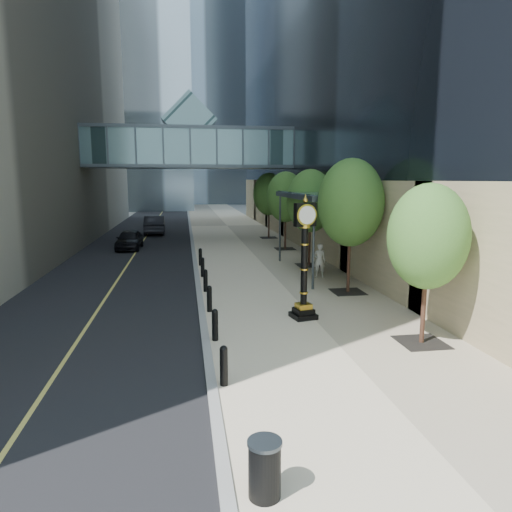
% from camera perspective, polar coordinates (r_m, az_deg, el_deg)
% --- Properties ---
extents(ground, '(320.00, 320.00, 0.00)m').
position_cam_1_polar(ground, '(11.35, 10.81, -17.07)').
color(ground, gray).
rests_on(ground, ground).
extents(road, '(8.00, 180.00, 0.02)m').
position_cam_1_polar(road, '(49.90, -12.84, 3.53)').
color(road, black).
rests_on(road, ground).
extents(sidewalk, '(8.00, 180.00, 0.06)m').
position_cam_1_polar(sidewalk, '(49.99, -3.64, 3.78)').
color(sidewalk, beige).
rests_on(sidewalk, ground).
extents(curb, '(0.25, 180.00, 0.07)m').
position_cam_1_polar(curb, '(49.78, -8.24, 3.68)').
color(curb, gray).
rests_on(curb, ground).
extents(distant_tower_c, '(22.00, 22.00, 65.00)m').
position_cam_1_polar(distant_tower_c, '(132.42, -10.50, 21.38)').
color(distant_tower_c, '#9FB8C8').
rests_on(distant_tower_c, ground).
extents(skywalk, '(17.00, 4.20, 5.80)m').
position_cam_1_polar(skywalk, '(37.62, -8.27, 13.52)').
color(skywalk, '#446C6D').
rests_on(skywalk, ground).
extents(entrance_canopy, '(3.00, 8.00, 4.38)m').
position_cam_1_polar(entrance_canopy, '(24.57, 7.80, 7.47)').
color(entrance_canopy, '#383F44').
rests_on(entrance_canopy, ground).
extents(bollard_row, '(0.20, 16.20, 0.90)m').
position_cam_1_polar(bollard_row, '(19.09, -6.11, -4.26)').
color(bollard_row, black).
rests_on(bollard_row, sidewalk).
extents(street_trees, '(2.87, 28.54, 5.91)m').
position_cam_1_polar(street_trees, '(27.07, 6.48, 6.85)').
color(street_trees, black).
rests_on(street_trees, sidewalk).
extents(street_clock, '(0.97, 0.97, 4.36)m').
position_cam_1_polar(street_clock, '(16.42, 6.04, -1.40)').
color(street_clock, black).
rests_on(street_clock, sidewalk).
extents(trash_bin, '(0.65, 0.65, 0.90)m').
position_cam_1_polar(trash_bin, '(7.97, 1.08, -25.23)').
color(trash_bin, black).
rests_on(trash_bin, sidewalk).
extents(pedestrian, '(0.72, 0.55, 1.75)m').
position_cam_1_polar(pedestrian, '(23.67, 7.95, -0.54)').
color(pedestrian, beige).
rests_on(pedestrian, sidewalk).
extents(car_near, '(1.80, 4.20, 1.41)m').
position_cam_1_polar(car_near, '(34.49, -15.55, 2.01)').
color(car_near, black).
rests_on(car_near, road).
extents(car_far, '(1.91, 5.18, 1.69)m').
position_cam_1_polar(car_far, '(43.66, -12.53, 3.84)').
color(car_far, black).
rests_on(car_far, road).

